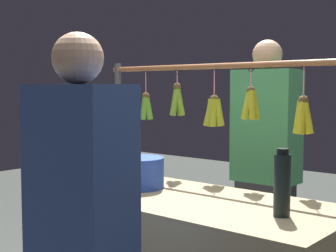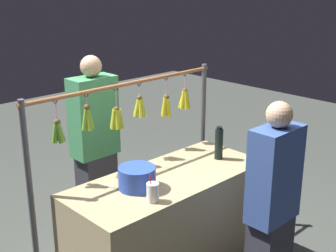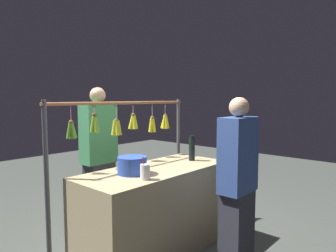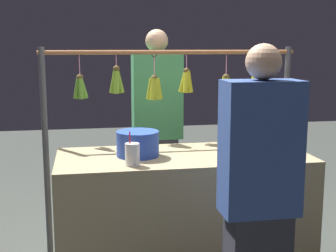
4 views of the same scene
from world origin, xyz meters
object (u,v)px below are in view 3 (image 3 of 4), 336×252
(water_bottle, at_px, (192,149))
(vendor_person, at_px, (99,160))
(drink_cup, at_px, (145,172))
(blue_bucket, at_px, (132,165))
(customer_person, at_px, (237,188))

(water_bottle, relative_size, vendor_person, 0.17)
(drink_cup, bearing_deg, vendor_person, -106.03)
(blue_bucket, distance_m, vendor_person, 0.94)
(water_bottle, height_order, drink_cup, water_bottle)
(blue_bucket, height_order, vendor_person, vendor_person)
(customer_person, bearing_deg, drink_cup, -45.75)
(vendor_person, bearing_deg, drink_cup, 73.97)
(blue_bucket, relative_size, drink_cup, 1.34)
(water_bottle, xyz_separation_m, customer_person, (0.35, 0.77, -0.22))
(customer_person, bearing_deg, vendor_person, -81.86)
(water_bottle, xyz_separation_m, vendor_person, (0.60, -0.93, -0.17))
(blue_bucket, height_order, drink_cup, drink_cup)
(blue_bucket, bearing_deg, water_bottle, 177.16)
(water_bottle, xyz_separation_m, drink_cup, (0.92, 0.19, -0.07))
(drink_cup, bearing_deg, water_bottle, -168.26)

